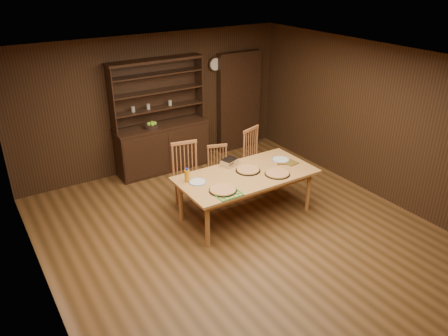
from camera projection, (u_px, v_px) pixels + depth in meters
floor at (241, 234)px, 6.66m from camera, size 6.00×6.00×0.00m
room_shell at (243, 138)px, 5.98m from camera, size 6.00×6.00×6.00m
china_hutch at (162, 141)px, 8.50m from camera, size 1.84×0.52×2.17m
doorway at (239, 102)px, 9.33m from camera, size 1.00×0.18×2.10m
wall_clock at (215, 64)px, 8.75m from camera, size 0.30×0.05×0.30m
dining_table at (246, 178)px, 6.88m from camera, size 2.18×1.09×0.75m
chair_left at (187, 173)px, 7.22m from camera, size 0.54×0.52×1.13m
chair_center at (218, 169)px, 7.63m from camera, size 0.46×0.45×0.91m
chair_right at (255, 156)px, 7.87m from camera, size 0.57×0.55×1.11m
pizza_left at (223, 190)px, 6.34m from camera, size 0.41×0.41×0.04m
pizza_right at (277, 173)px, 6.83m from camera, size 0.40×0.40×0.04m
pizza_center at (248, 170)px, 6.94m from camera, size 0.40×0.40×0.04m
cooling_rack at (226, 192)px, 6.28m from camera, size 0.45×0.45×0.02m
plate_left at (198, 182)px, 6.58m from camera, size 0.26×0.26×0.02m
plate_right at (281, 160)px, 7.32m from camera, size 0.29×0.29×0.02m
foil_dish at (230, 162)px, 7.12m from camera, size 0.31×0.27×0.11m
juice_bottle at (187, 175)px, 6.57m from camera, size 0.08×0.08×0.22m
pot_holder_a at (291, 163)px, 7.21m from camera, size 0.22×0.22×0.01m
pot_holder_b at (282, 162)px, 7.23m from camera, size 0.27×0.27×0.01m
fruit_bowl at (152, 125)px, 8.18m from camera, size 0.28×0.28×0.12m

